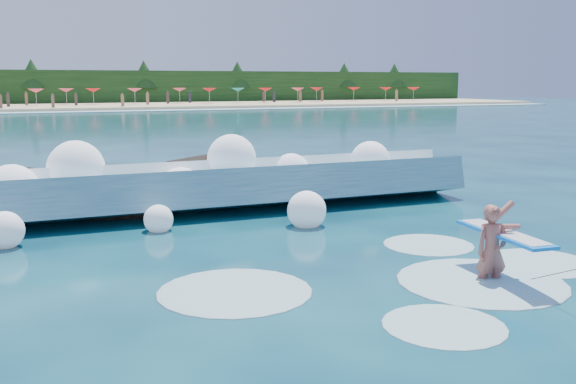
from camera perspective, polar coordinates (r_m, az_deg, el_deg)
name	(u,v)px	position (r m, az deg, el deg)	size (l,w,h in m)	color
ground	(251,288)	(10.78, -3.27, -8.51)	(200.00, 200.00, 0.00)	#07283D
beach	(46,107)	(87.78, -20.74, 7.08)	(140.00, 20.00, 0.40)	tan
wet_band	(50,112)	(76.80, -20.39, 6.68)	(140.00, 5.00, 0.08)	silver
treeline	(42,88)	(97.72, -21.06, 8.62)	(140.00, 4.00, 5.00)	black
breaking_wave	(127,193)	(16.93, -14.13, -0.09)	(18.77, 2.89, 1.62)	teal
rock_cluster	(103,193)	(17.82, -16.09, -0.11)	(8.35, 3.34, 1.38)	black
surfer_with_board	(495,248)	(11.50, 17.89, -4.72)	(0.96, 2.83, 1.61)	#A65A4D
wave_spray	(107,180)	(16.59, -15.78, 1.03)	(15.36, 4.51, 2.07)	white
surf_foam	(439,279)	(11.51, 13.30, -7.56)	(9.36, 5.71, 0.14)	silver
beach_umbrellas	(44,91)	(89.52, -20.84, 8.43)	(112.59, 6.73, 0.50)	red
beachgoers	(129,100)	(85.76, -13.98, 7.98)	(100.74, 11.62, 1.93)	#3F332D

